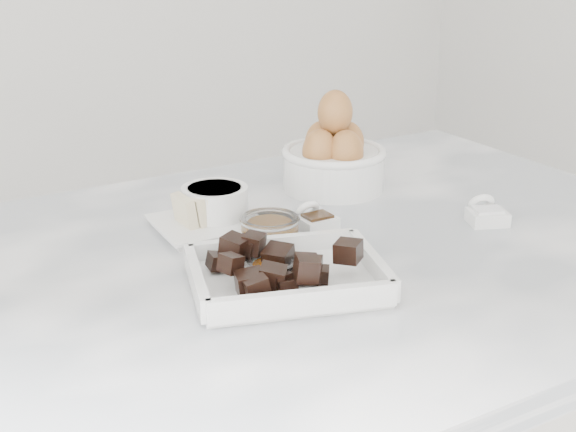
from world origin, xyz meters
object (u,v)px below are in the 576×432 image
(chocolate_dish, at_px, (287,269))
(vanilla_spoon, at_px, (315,219))
(butter_plate, at_px, (202,217))
(zest_bowl, at_px, (270,269))
(salt_spoon, at_px, (486,213))
(honey_bowl, at_px, (270,228))
(egg_bowl, at_px, (334,157))
(sugar_ramekin, at_px, (215,204))

(chocolate_dish, distance_m, vanilla_spoon, 0.20)
(butter_plate, distance_m, vanilla_spoon, 0.16)
(chocolate_dish, height_order, butter_plate, chocolate_dish)
(zest_bowl, bearing_deg, vanilla_spoon, 40.59)
(chocolate_dish, distance_m, salt_spoon, 0.36)
(butter_plate, relative_size, zest_bowl, 2.01)
(honey_bowl, relative_size, vanilla_spoon, 1.32)
(butter_plate, bearing_deg, honey_bowl, -52.12)
(zest_bowl, height_order, salt_spoon, salt_spoon)
(chocolate_dish, distance_m, honey_bowl, 0.15)
(salt_spoon, bearing_deg, egg_bowl, 113.77)
(egg_bowl, xyz_separation_m, zest_bowl, (-0.26, -0.25, -0.04))
(chocolate_dish, relative_size, vanilla_spoon, 4.27)
(salt_spoon, bearing_deg, honey_bowl, 162.34)
(egg_bowl, distance_m, honey_bowl, 0.25)
(egg_bowl, bearing_deg, butter_plate, -166.98)
(chocolate_dish, relative_size, butter_plate, 1.95)
(egg_bowl, height_order, salt_spoon, egg_bowl)
(honey_bowl, bearing_deg, chocolate_dish, -111.69)
(sugar_ramekin, relative_size, egg_bowl, 0.56)
(chocolate_dish, bearing_deg, sugar_ramekin, 85.50)
(chocolate_dish, xyz_separation_m, sugar_ramekin, (0.02, 0.23, 0.01))
(butter_plate, bearing_deg, sugar_ramekin, 24.94)
(butter_plate, xyz_separation_m, honey_bowl, (0.06, -0.08, -0.00))
(butter_plate, xyz_separation_m, zest_bowl, (0.00, -0.19, -0.00))
(chocolate_dish, height_order, egg_bowl, egg_bowl)
(chocolate_dish, xyz_separation_m, butter_plate, (-0.01, 0.22, -0.00))
(butter_plate, bearing_deg, egg_bowl, 13.02)
(egg_bowl, height_order, vanilla_spoon, egg_bowl)
(chocolate_dish, relative_size, egg_bowl, 1.58)
(vanilla_spoon, bearing_deg, honey_bowl, -172.92)
(honey_bowl, xyz_separation_m, vanilla_spoon, (0.08, 0.01, -0.01))
(salt_spoon, bearing_deg, butter_plate, 154.11)
(zest_bowl, relative_size, vanilla_spoon, 1.09)
(butter_plate, xyz_separation_m, egg_bowl, (0.26, 0.06, 0.03))
(egg_bowl, bearing_deg, sugar_ramekin, -168.44)
(vanilla_spoon, distance_m, salt_spoon, 0.25)
(honey_bowl, relative_size, zest_bowl, 1.21)
(butter_plate, distance_m, sugar_ramekin, 0.03)
(sugar_ramekin, relative_size, honey_bowl, 1.15)
(egg_bowl, bearing_deg, zest_bowl, -135.87)
(butter_plate, bearing_deg, chocolate_dish, -87.71)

